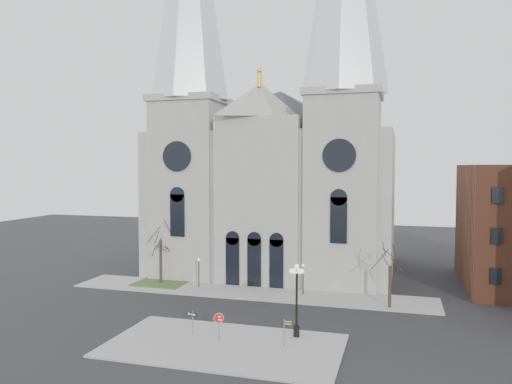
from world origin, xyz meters
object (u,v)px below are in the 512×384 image
(globe_lamp, at_px, (297,291))
(street_name_sign, at_px, (285,330))
(one_way_sign, at_px, (193,319))
(stop_sign, at_px, (219,321))

(globe_lamp, relative_size, street_name_sign, 2.83)
(one_way_sign, distance_m, street_name_sign, 7.84)
(stop_sign, relative_size, street_name_sign, 1.10)
(stop_sign, distance_m, street_name_sign, 5.25)
(street_name_sign, bearing_deg, globe_lamp, 79.88)
(one_way_sign, bearing_deg, globe_lamp, 26.54)
(stop_sign, bearing_deg, one_way_sign, 157.15)
(globe_lamp, relative_size, one_way_sign, 3.10)
(one_way_sign, height_order, street_name_sign, street_name_sign)
(stop_sign, bearing_deg, globe_lamp, 23.59)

